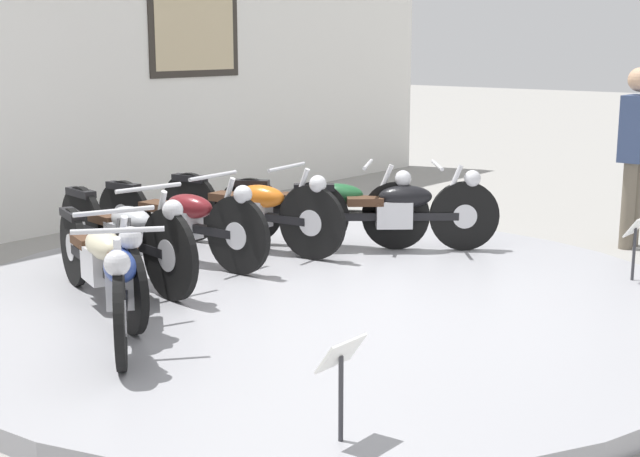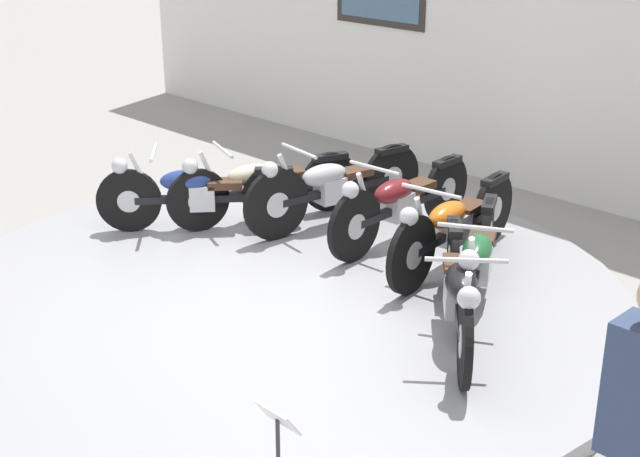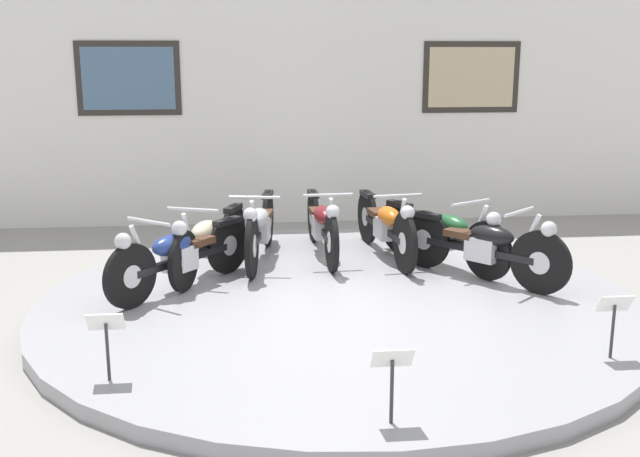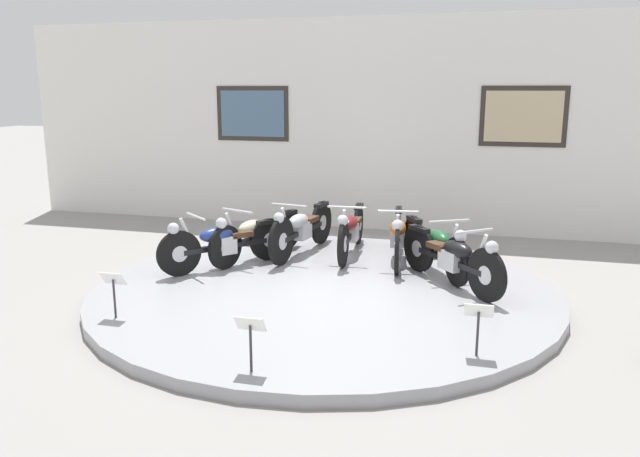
% 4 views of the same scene
% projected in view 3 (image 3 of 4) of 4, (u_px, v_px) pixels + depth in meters
% --- Properties ---
extents(ground_plane, '(60.00, 60.00, 0.00)m').
position_uv_depth(ground_plane, '(339.00, 310.00, 7.14)').
color(ground_plane, gray).
extents(display_platform, '(5.69, 5.69, 0.13)m').
position_uv_depth(display_platform, '(339.00, 304.00, 7.13)').
color(display_platform, '#99999E').
rests_on(display_platform, ground_plane).
extents(back_wall, '(14.00, 0.22, 3.75)m').
position_uv_depth(back_wall, '(303.00, 91.00, 10.57)').
color(back_wall, white).
rests_on(back_wall, ground_plane).
extents(motorcycle_blue, '(1.29, 1.54, 0.78)m').
position_uv_depth(motorcycle_blue, '(179.00, 254.00, 7.25)').
color(motorcycle_blue, black).
rests_on(motorcycle_blue, display_platform).
extents(motorcycle_cream, '(0.77, 1.85, 0.78)m').
position_uv_depth(motorcycle_cream, '(209.00, 239.00, 7.83)').
color(motorcycle_cream, black).
rests_on(motorcycle_cream, display_platform).
extents(motorcycle_silver, '(0.54, 2.01, 0.81)m').
position_uv_depth(motorcycle_silver, '(260.00, 226.00, 8.27)').
color(motorcycle_silver, black).
rests_on(motorcycle_silver, display_platform).
extents(motorcycle_maroon, '(0.54, 1.99, 0.80)m').
position_uv_depth(motorcycle_maroon, '(322.00, 223.00, 8.49)').
color(motorcycle_maroon, black).
rests_on(motorcycle_maroon, display_platform).
extents(motorcycle_orange, '(0.54, 1.99, 0.80)m').
position_uv_depth(motorcycle_orange, '(386.00, 224.00, 8.42)').
color(motorcycle_orange, black).
rests_on(motorcycle_orange, display_platform).
extents(motorcycle_green, '(1.02, 1.74, 0.78)m').
position_uv_depth(motorcycle_green, '(443.00, 232.00, 8.09)').
color(motorcycle_green, black).
rests_on(motorcycle_green, display_platform).
extents(motorcycle_black, '(1.33, 1.53, 0.79)m').
position_uv_depth(motorcycle_black, '(483.00, 245.00, 7.56)').
color(motorcycle_black, black).
rests_on(motorcycle_black, display_platform).
extents(info_placard_front_left, '(0.26, 0.11, 0.51)m').
position_uv_depth(info_placard_front_left, '(106.00, 331.00, 5.24)').
color(info_placard_front_left, '#333338').
rests_on(info_placard_front_left, display_platform).
extents(info_placard_front_centre, '(0.26, 0.11, 0.51)m').
position_uv_depth(info_placard_front_centre, '(392.00, 368.00, 4.61)').
color(info_placard_front_centre, '#333338').
rests_on(info_placard_front_centre, display_platform).
extents(info_placard_front_right, '(0.26, 0.11, 0.51)m').
position_uv_depth(info_placard_front_right, '(614.00, 312.00, 5.62)').
color(info_placard_front_right, '#333338').
rests_on(info_placard_front_right, display_platform).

